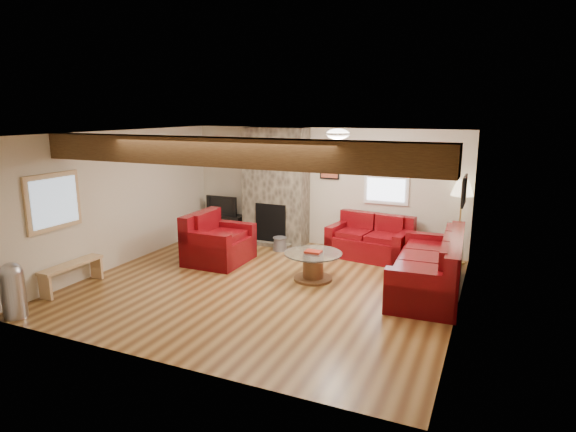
# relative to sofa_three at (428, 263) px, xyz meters

# --- Properties ---
(room) EXTENTS (8.00, 8.00, 8.00)m
(room) POSITION_rel_sofa_three_xyz_m (-2.48, -0.83, 0.79)
(room) COLOR #5B3618
(room) RESTS_ON ground
(floor) EXTENTS (6.00, 6.00, 0.00)m
(floor) POSITION_rel_sofa_three_xyz_m (-2.48, -0.83, -0.46)
(floor) COLOR #5B3618
(floor) RESTS_ON ground
(oak_beam) EXTENTS (6.00, 0.36, 0.38)m
(oak_beam) POSITION_rel_sofa_three_xyz_m (-2.48, -2.08, 1.85)
(oak_beam) COLOR #372110
(oak_beam) RESTS_ON room
(chimney_breast) EXTENTS (1.40, 0.67, 2.50)m
(chimney_breast) POSITION_rel_sofa_three_xyz_m (-3.48, 1.66, 0.76)
(chimney_breast) COLOR #3B372E
(chimney_breast) RESTS_ON floor
(back_window) EXTENTS (0.90, 0.08, 1.10)m
(back_window) POSITION_rel_sofa_three_xyz_m (-1.13, 1.88, 1.09)
(back_window) COLOR white
(back_window) RESTS_ON room
(hatch_window) EXTENTS (0.08, 1.00, 0.90)m
(hatch_window) POSITION_rel_sofa_three_xyz_m (-5.44, -2.33, 0.99)
(hatch_window) COLOR tan
(hatch_window) RESTS_ON room
(ceiling_dome) EXTENTS (0.40, 0.40, 0.18)m
(ceiling_dome) POSITION_rel_sofa_three_xyz_m (-1.58, 0.07, 1.98)
(ceiling_dome) COLOR white
(ceiling_dome) RESTS_ON room
(artwork_back) EXTENTS (0.42, 0.06, 0.52)m
(artwork_back) POSITION_rel_sofa_three_xyz_m (-2.33, 1.88, 1.24)
(artwork_back) COLOR black
(artwork_back) RESTS_ON room
(artwork_right) EXTENTS (0.06, 0.55, 0.42)m
(artwork_right) POSITION_rel_sofa_three_xyz_m (0.48, -0.53, 1.29)
(artwork_right) COLOR black
(artwork_right) RESTS_ON room
(sofa_three) EXTENTS (1.12, 2.45, 0.93)m
(sofa_three) POSITION_rel_sofa_three_xyz_m (0.00, 0.00, 0.00)
(sofa_three) COLOR #4A050A
(sofa_three) RESTS_ON floor
(loveseat) EXTENTS (1.67, 1.11, 0.83)m
(loveseat) POSITION_rel_sofa_three_xyz_m (-1.30, 1.40, -0.05)
(loveseat) COLOR #4A050A
(loveseat) RESTS_ON floor
(armchair_red) EXTENTS (1.03, 1.18, 0.95)m
(armchair_red) POSITION_rel_sofa_three_xyz_m (-3.86, -0.06, 0.01)
(armchair_red) COLOR #4A050A
(armchair_red) RESTS_ON floor
(coffee_table) EXTENTS (0.99, 0.99, 0.52)m
(coffee_table) POSITION_rel_sofa_three_xyz_m (-1.86, -0.27, -0.22)
(coffee_table) COLOR #432B15
(coffee_table) RESTS_ON floor
(tv_cabinet) EXTENTS (0.99, 0.39, 0.49)m
(tv_cabinet) POSITION_rel_sofa_three_xyz_m (-4.83, 1.70, -0.22)
(tv_cabinet) COLOR black
(tv_cabinet) RESTS_ON floor
(television) EXTENTS (0.78, 0.10, 0.45)m
(television) POSITION_rel_sofa_three_xyz_m (-4.83, 1.70, 0.25)
(television) COLOR black
(television) RESTS_ON tv_cabinet
(floor_lamp) EXTENTS (0.41, 0.41, 1.59)m
(floor_lamp) POSITION_rel_sofa_three_xyz_m (0.32, 1.72, 0.90)
(floor_lamp) COLOR tan
(floor_lamp) RESTS_ON floor
(pine_bench) EXTENTS (0.26, 1.13, 0.42)m
(pine_bench) POSITION_rel_sofa_three_xyz_m (-5.31, -2.23, -0.25)
(pine_bench) COLOR tan
(pine_bench) RESTS_ON floor
(pedal_bin) EXTENTS (0.38, 0.38, 0.80)m
(pedal_bin) POSITION_rel_sofa_three_xyz_m (-5.16, -3.38, -0.06)
(pedal_bin) COLOR #ABABB0
(pedal_bin) RESTS_ON floor
(coal_bucket) EXTENTS (0.30, 0.30, 0.29)m
(coal_bucket) POSITION_rel_sofa_three_xyz_m (-3.13, 1.12, -0.32)
(coal_bucket) COLOR slate
(coal_bucket) RESTS_ON floor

